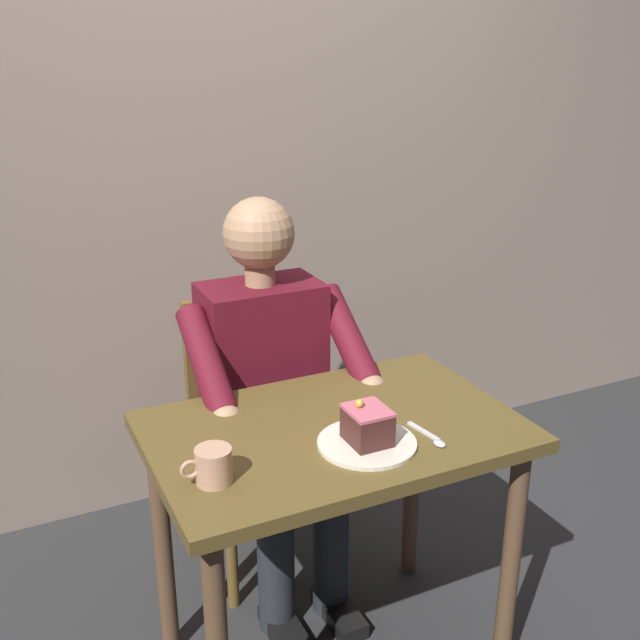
% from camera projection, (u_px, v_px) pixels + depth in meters
% --- Properties ---
extents(cafe_rear_panel, '(6.40, 0.12, 3.00)m').
position_uv_depth(cafe_rear_panel, '(192.00, 94.00, 2.57)').
color(cafe_rear_panel, gray).
rests_on(cafe_rear_panel, ground).
extents(dining_table, '(0.93, 0.61, 0.76)m').
position_uv_depth(dining_table, '(334.00, 466.00, 1.93)').
color(dining_table, brown).
rests_on(dining_table, ground).
extents(chair, '(0.42, 0.42, 0.90)m').
position_uv_depth(chair, '(254.00, 420.00, 2.49)').
color(chair, brown).
rests_on(chair, ground).
extents(seated_person, '(0.53, 0.58, 1.25)m').
position_uv_depth(seated_person, '(272.00, 396.00, 2.29)').
color(seated_person, '#5B111F').
rests_on(seated_person, ground).
extents(dessert_plate, '(0.24, 0.24, 0.01)m').
position_uv_depth(dessert_plate, '(367.00, 443.00, 1.80)').
color(dessert_plate, silver).
rests_on(dessert_plate, dining_table).
extents(cake_slice, '(0.10, 0.11, 0.11)m').
position_uv_depth(cake_slice, '(367.00, 425.00, 1.78)').
color(cake_slice, '#47231E').
rests_on(cake_slice, dessert_plate).
extents(coffee_cup, '(0.12, 0.08, 0.08)m').
position_uv_depth(coffee_cup, '(213.00, 465.00, 1.64)').
color(coffee_cup, tan).
rests_on(coffee_cup, dining_table).
extents(dessert_spoon, '(0.03, 0.14, 0.01)m').
position_uv_depth(dessert_spoon, '(432.00, 438.00, 1.83)').
color(dessert_spoon, silver).
rests_on(dessert_spoon, dining_table).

